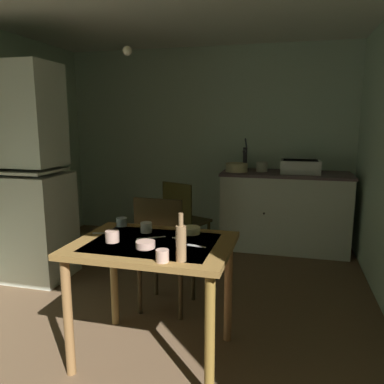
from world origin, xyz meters
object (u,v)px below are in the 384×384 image
dining_table (153,260)px  chair_far_side (164,253)px  teacup_cream (112,236)px  serving_bowl_wide (191,230)px  sink_basin (300,166)px  glass_bottle (181,242)px  hutch_cabinet (22,181)px  chair_by_counter (184,218)px  mixing_bowl_counter (237,167)px  hand_pump (245,157)px

dining_table → chair_far_side: chair_far_side is taller
teacup_cream → chair_far_side: bearing=79.8°
serving_bowl_wide → teacup_cream: 0.52m
sink_basin → glass_bottle: size_ratio=1.67×
hutch_cabinet → glass_bottle: hutch_cabinet is taller
teacup_cream → hutch_cabinet: bearing=144.8°
sink_basin → glass_bottle: (-0.67, -2.66, -0.11)m
hutch_cabinet → chair_by_counter: bearing=31.5°
teacup_cream → glass_bottle: glass_bottle is taller
dining_table → teacup_cream: bearing=-167.0°
mixing_bowl_counter → sink_basin: bearing=3.9°
sink_basin → glass_bottle: 2.75m
dining_table → glass_bottle: bearing=-45.7°
dining_table → sink_basin: bearing=69.0°
mixing_bowl_counter → glass_bottle: size_ratio=0.99×
hutch_cabinet → sink_basin: hutch_cabinet is taller
mixing_bowl_counter → dining_table: bearing=-94.8°
mixing_bowl_counter → teacup_cream: bearing=-100.4°
hand_pump → mixing_bowl_counter: (-0.08, -0.10, -0.12)m
mixing_bowl_counter → chair_by_counter: (-0.49, -0.58, -0.51)m
sink_basin → serving_bowl_wide: 2.30m
mixing_bowl_counter → dining_table: size_ratio=0.27×
chair_far_side → glass_bottle: (0.39, -0.85, 0.39)m
mixing_bowl_counter → dining_table: mixing_bowl_counter is taller
sink_basin → glass_bottle: sink_basin is taller
hand_pump → serving_bowl_wide: hand_pump is taller
teacup_cream → glass_bottle: size_ratio=0.32×
dining_table → teacup_cream: 0.29m
chair_far_side → teacup_cream: size_ratio=11.06×
dining_table → chair_by_counter: (-0.29, 1.77, -0.20)m
hutch_cabinet → glass_bottle: size_ratio=7.68×
serving_bowl_wide → glass_bottle: glass_bottle is taller
sink_basin → chair_by_counter: bearing=-152.6°
mixing_bowl_counter → teacup_cream: (-0.44, -2.41, -0.15)m
sink_basin → mixing_bowl_counter: bearing=-176.1°
sink_basin → hutch_cabinet: bearing=-150.4°
hand_pump → serving_bowl_wide: 2.23m
sink_basin → teacup_cream: size_ratio=5.16×
hutch_cabinet → dining_table: hutch_cabinet is taller
hand_pump → dining_table: size_ratio=0.40×
hutch_cabinet → teacup_cream: 1.73m
glass_bottle → hand_pump: bearing=89.5°
serving_bowl_wide → hutch_cabinet: bearing=159.1°
hutch_cabinet → dining_table: size_ratio=2.06×
hand_pump → chair_by_counter: size_ratio=0.45×
mixing_bowl_counter → serving_bowl_wide: 2.12m
hand_pump → chair_far_side: 2.00m
chair_by_counter → glass_bottle: 2.15m
glass_bottle → dining_table: bearing=134.3°
dining_table → chair_far_side: bearing=102.5°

